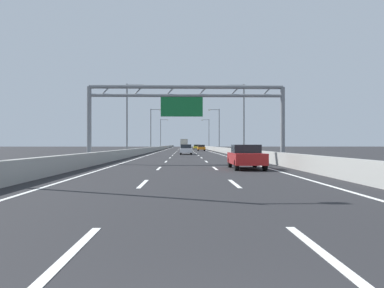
{
  "coord_description": "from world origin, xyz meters",
  "views": [
    {
      "loc": [
        -0.18,
        -1.75,
        1.56
      ],
      "look_at": [
        1.11,
        58.35,
        1.58
      ],
      "focal_mm": 33.95,
      "sensor_mm": 36.0,
      "label": 1
    }
  ],
  "objects_px": {
    "streetlamp_right_distant": "(208,132)",
    "orange_car": "(201,148)",
    "red_car": "(246,157)",
    "sign_gantry": "(186,104)",
    "streetlamp_left_distant": "(161,132)",
    "yellow_car": "(197,147)",
    "streetlamp_left_far": "(152,127)",
    "white_car": "(186,149)",
    "streetlamp_right_near": "(382,45)",
    "streetlamp_right_far": "(218,127)",
    "streetlamp_left_mid": "(129,115)",
    "streetlamp_right_mid": "(242,115)",
    "box_truck": "(184,144)"
  },
  "relations": [
    {
      "from": "streetlamp_left_mid",
      "to": "streetlamp_right_distant",
      "type": "distance_m",
      "value": 69.31
    },
    {
      "from": "streetlamp_right_distant",
      "to": "red_car",
      "type": "height_order",
      "value": "streetlamp_right_distant"
    },
    {
      "from": "streetlamp_left_distant",
      "to": "white_car",
      "type": "distance_m",
      "value": 61.72
    },
    {
      "from": "streetlamp_left_far",
      "to": "white_car",
      "type": "relative_size",
      "value": 2.14
    },
    {
      "from": "streetlamp_right_near",
      "to": "streetlamp_left_distant",
      "type": "bearing_deg",
      "value": 98.37
    },
    {
      "from": "streetlamp_left_distant",
      "to": "yellow_car",
      "type": "relative_size",
      "value": 2.08
    },
    {
      "from": "orange_car",
      "to": "box_truck",
      "type": "bearing_deg",
      "value": 95.68
    },
    {
      "from": "white_car",
      "to": "orange_car",
      "type": "bearing_deg",
      "value": 82.83
    },
    {
      "from": "streetlamp_left_mid",
      "to": "box_truck",
      "type": "bearing_deg",
      "value": 84.57
    },
    {
      "from": "streetlamp_right_distant",
      "to": "orange_car",
      "type": "relative_size",
      "value": 2.26
    },
    {
      "from": "streetlamp_left_far",
      "to": "orange_car",
      "type": "xyz_separation_m",
      "value": [
        11.22,
        2.01,
        -4.66
      ]
    },
    {
      "from": "streetlamp_right_near",
      "to": "streetlamp_right_far",
      "type": "bearing_deg",
      "value": 90.0
    },
    {
      "from": "streetlamp_left_far",
      "to": "red_car",
      "type": "bearing_deg",
      "value": -79.23
    },
    {
      "from": "streetlamp_left_far",
      "to": "orange_car",
      "type": "relative_size",
      "value": 2.26
    },
    {
      "from": "streetlamp_right_near",
      "to": "streetlamp_left_mid",
      "type": "xyz_separation_m",
      "value": [
        -14.93,
        33.84,
        0.0
      ]
    },
    {
      "from": "streetlamp_right_mid",
      "to": "box_truck",
      "type": "xyz_separation_m",
      "value": [
        -7.7,
        76.01,
        -3.64
      ]
    },
    {
      "from": "yellow_car",
      "to": "streetlamp_right_distant",
      "type": "bearing_deg",
      "value": 60.61
    },
    {
      "from": "yellow_car",
      "to": "box_truck",
      "type": "distance_m",
      "value": 15.82
    },
    {
      "from": "red_car",
      "to": "sign_gantry",
      "type": "bearing_deg",
      "value": 119.71
    },
    {
      "from": "streetlamp_right_distant",
      "to": "red_car",
      "type": "xyz_separation_m",
      "value": [
        -3.74,
        -92.65,
        -4.63
      ]
    },
    {
      "from": "red_car",
      "to": "white_car",
      "type": "relative_size",
      "value": 0.94
    },
    {
      "from": "streetlamp_left_mid",
      "to": "streetlamp_left_far",
      "type": "xyz_separation_m",
      "value": [
        0.0,
        33.84,
        0.0
      ]
    },
    {
      "from": "streetlamp_right_mid",
      "to": "box_truck",
      "type": "height_order",
      "value": "streetlamp_right_mid"
    },
    {
      "from": "streetlamp_right_far",
      "to": "white_car",
      "type": "xyz_separation_m",
      "value": [
        -7.39,
        -27.24,
        -4.63
      ]
    },
    {
      "from": "streetlamp_left_far",
      "to": "white_car",
      "type": "bearing_deg",
      "value": -74.53
    },
    {
      "from": "sign_gantry",
      "to": "streetlamp_right_distant",
      "type": "xyz_separation_m",
      "value": [
        7.52,
        86.05,
        0.56
      ]
    },
    {
      "from": "streetlamp_right_far",
      "to": "box_truck",
      "type": "xyz_separation_m",
      "value": [
        -7.7,
        42.17,
        -3.64
      ]
    },
    {
      "from": "streetlamp_left_far",
      "to": "streetlamp_right_far",
      "type": "distance_m",
      "value": 14.93
    },
    {
      "from": "streetlamp_left_mid",
      "to": "streetlamp_right_far",
      "type": "relative_size",
      "value": 1.0
    },
    {
      "from": "streetlamp_left_distant",
      "to": "streetlamp_right_far",
      "type": "bearing_deg",
      "value": -66.19
    },
    {
      "from": "streetlamp_right_near",
      "to": "box_truck",
      "type": "relative_size",
      "value": 1.15
    },
    {
      "from": "sign_gantry",
      "to": "yellow_car",
      "type": "distance_m",
      "value": 79.23
    },
    {
      "from": "streetlamp_right_mid",
      "to": "box_truck",
      "type": "distance_m",
      "value": 76.49
    },
    {
      "from": "streetlamp_right_distant",
      "to": "orange_car",
      "type": "height_order",
      "value": "streetlamp_right_distant"
    },
    {
      "from": "sign_gantry",
      "to": "streetlamp_right_distant",
      "type": "bearing_deg",
      "value": 85.01
    },
    {
      "from": "streetlamp_right_near",
      "to": "streetlamp_left_far",
      "type": "xyz_separation_m",
      "value": [
        -14.93,
        67.68,
        0.0
      ]
    },
    {
      "from": "streetlamp_left_mid",
      "to": "streetlamp_right_mid",
      "type": "xyz_separation_m",
      "value": [
        14.93,
        0.0,
        0.0
      ]
    },
    {
      "from": "streetlamp_left_mid",
      "to": "streetlamp_right_mid",
      "type": "relative_size",
      "value": 1.0
    },
    {
      "from": "yellow_car",
      "to": "box_truck",
      "type": "xyz_separation_m",
      "value": [
        -3.76,
        15.33,
        1.01
      ]
    },
    {
      "from": "sign_gantry",
      "to": "streetlamp_right_mid",
      "type": "bearing_deg",
      "value": 67.74
    },
    {
      "from": "streetlamp_right_mid",
      "to": "streetlamp_right_far",
      "type": "relative_size",
      "value": 1.0
    },
    {
      "from": "streetlamp_left_distant",
      "to": "streetlamp_right_distant",
      "type": "relative_size",
      "value": 1.0
    },
    {
      "from": "streetlamp_right_far",
      "to": "streetlamp_left_mid",
      "type": "bearing_deg",
      "value": -113.81
    },
    {
      "from": "yellow_car",
      "to": "streetlamp_right_near",
      "type": "bearing_deg",
      "value": -87.61
    },
    {
      "from": "yellow_car",
      "to": "orange_car",
      "type": "distance_m",
      "value": 24.83
    },
    {
      "from": "red_car",
      "to": "yellow_car",
      "type": "xyz_separation_m",
      "value": [
        -0.2,
        85.65,
        -0.03
      ]
    },
    {
      "from": "red_car",
      "to": "yellow_car",
      "type": "bearing_deg",
      "value": 90.13
    },
    {
      "from": "streetlamp_left_far",
      "to": "streetlamp_right_distant",
      "type": "bearing_deg",
      "value": 66.19
    },
    {
      "from": "streetlamp_right_far",
      "to": "orange_car",
      "type": "bearing_deg",
      "value": 151.5
    },
    {
      "from": "streetlamp_left_distant",
      "to": "streetlamp_right_distant",
      "type": "bearing_deg",
      "value": 0.0
    }
  ]
}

